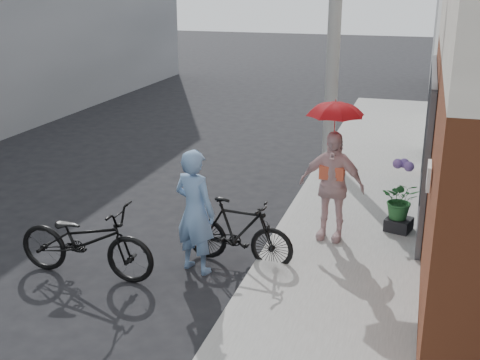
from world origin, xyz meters
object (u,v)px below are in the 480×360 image
at_px(kimono_woman, 331,186).
at_px(officer, 195,212).
at_px(bike_left, 86,240).
at_px(planter, 399,224).
at_px(bike_right, 239,232).
at_px(utility_pole, 335,6).

bearing_deg(kimono_woman, officer, -132.70).
relative_size(officer, bike_left, 0.88).
bearing_deg(officer, planter, -124.49).
relative_size(officer, bike_right, 1.08).
relative_size(officer, kimono_woman, 1.05).
relative_size(utility_pole, bike_left, 3.38).
distance_m(utility_pole, officer, 6.22).
height_order(utility_pole, officer, utility_pole).
height_order(officer, bike_left, officer).
bearing_deg(kimono_woman, bike_left, -139.60).
xyz_separation_m(utility_pole, bike_left, (-2.45, -6.18, -2.96)).
distance_m(bike_right, planter, 2.81).
bearing_deg(utility_pole, kimono_woman, -80.61).
bearing_deg(bike_left, bike_right, -63.64).
relative_size(bike_left, kimono_woman, 1.19).
xyz_separation_m(utility_pole, kimono_woman, (0.68, -4.11, -2.51)).
bearing_deg(kimono_woman, utility_pole, 106.30).
height_order(utility_pole, bike_left, utility_pole).
bearing_deg(officer, bike_left, 41.85).
height_order(bike_left, kimono_woman, kimono_woman).
xyz_separation_m(officer, planter, (2.75, 2.08, -0.69)).
xyz_separation_m(utility_pole, officer, (-1.03, -5.56, -2.59)).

